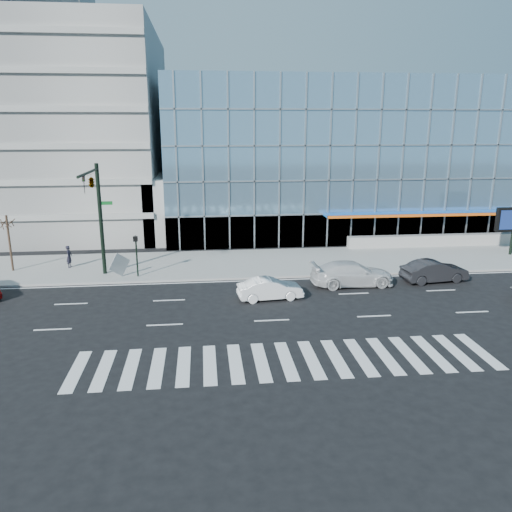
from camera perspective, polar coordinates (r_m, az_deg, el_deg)
The scene contains 15 objects.
ground at distance 32.23m, azimuth 0.82°, elevation -4.70°, with size 160.00×160.00×0.00m, color black.
sidewalk at distance 39.80m, azimuth -0.58°, elevation -0.77°, with size 120.00×8.00×0.15m, color gray.
theatre_building at distance 58.98m, azimuth 11.54°, elevation 11.35°, with size 42.00×26.00×15.00m, color #6B96B3.
parking_garage at distance 58.46m, azimuth -22.97°, elevation 12.94°, with size 24.00×24.00×20.00m, color gray.
ramp_block at distance 48.82m, azimuth -8.82°, elevation 5.49°, with size 6.00×8.00×6.00m, color gray.
tower_backdrop at distance 104.38m, azimuth -22.29°, elevation 21.08°, with size 14.00×14.00×48.00m, color gray.
retaining_wall at distance 51.14m, azimuth 26.82°, elevation 1.80°, with size 30.00×0.80×1.00m, color gray.
traffic_signal at distance 35.77m, azimuth -17.98°, elevation 6.71°, with size 1.14×5.74×8.00m.
ped_signal_post at distance 36.45m, azimuth -13.53°, elevation 0.71°, with size 0.30×0.33×3.00m.
street_tree_near at distance 40.86m, azimuth -26.57°, elevation 3.40°, with size 1.10×1.10×4.23m.
white_suv at distance 34.93m, azimuth 10.93°, elevation -1.99°, with size 2.32×5.70×1.65m, color silver.
white_sedan at distance 31.66m, azimuth 1.62°, elevation -3.77°, with size 1.44×4.12×1.36m, color white.
dark_sedan at distance 37.27m, azimuth 19.71°, elevation -1.64°, with size 1.62×4.66×1.53m, color black.
pedestrian at distance 40.64m, azimuth -20.57°, elevation -0.05°, with size 0.62×0.41×1.70m, color black.
tilted_panel at distance 36.96m, azimuth -15.33°, elevation -0.96°, with size 1.30×0.06×1.30m, color #A6A6A6.
Camera 1 is at (-3.74, -30.15, 10.77)m, focal length 35.00 mm.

